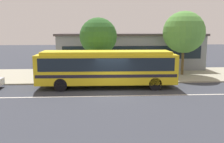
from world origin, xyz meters
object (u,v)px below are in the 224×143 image
(transit_bus, at_px, (107,67))
(street_tree_near_stop, at_px, (98,37))
(pedestrian_waiting_near_sign, at_px, (72,70))
(bus_stop_sign, at_px, (163,62))
(street_tree_mid_block, at_px, (184,32))

(transit_bus, height_order, street_tree_near_stop, street_tree_near_stop)
(pedestrian_waiting_near_sign, relative_size, street_tree_near_stop, 0.31)
(street_tree_near_stop, bearing_deg, bus_stop_sign, -19.21)
(bus_stop_sign, relative_size, street_tree_near_stop, 0.47)
(bus_stop_sign, distance_m, street_tree_near_stop, 6.39)
(pedestrian_waiting_near_sign, relative_size, bus_stop_sign, 0.65)
(bus_stop_sign, xyz_separation_m, street_tree_near_stop, (-5.68, 1.98, 2.17))
(pedestrian_waiting_near_sign, distance_m, street_tree_mid_block, 11.66)
(transit_bus, height_order, pedestrian_waiting_near_sign, transit_bus)
(pedestrian_waiting_near_sign, distance_m, street_tree_near_stop, 4.23)
(pedestrian_waiting_near_sign, bearing_deg, bus_stop_sign, 1.09)
(bus_stop_sign, bearing_deg, street_tree_mid_block, 46.20)
(transit_bus, bearing_deg, street_tree_mid_block, 31.56)
(street_tree_mid_block, bearing_deg, street_tree_near_stop, -173.68)
(pedestrian_waiting_near_sign, bearing_deg, street_tree_near_stop, 42.85)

